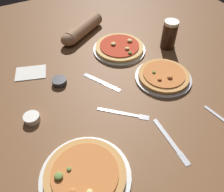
{
  "coord_description": "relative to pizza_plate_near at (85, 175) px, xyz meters",
  "views": [
    {
      "loc": [
        -0.35,
        -0.65,
        0.8
      ],
      "look_at": [
        0.0,
        0.0,
        0.02
      ],
      "focal_mm": 37.91,
      "sensor_mm": 36.0,
      "label": 1
    }
  ],
  "objects": [
    {
      "name": "pizza_plate_near",
      "position": [
        0.0,
        0.0,
        0.0
      ],
      "size": [
        0.32,
        0.32,
        0.05
      ],
      "color": "silver",
      "rests_on": "ground_plane"
    },
    {
      "name": "napkin_folded",
      "position": [
        -0.02,
        0.65,
        -0.01
      ],
      "size": [
        0.18,
        0.15,
        0.01
      ],
      "primitive_type": "cube",
      "rotation": [
        0.0,
        0.0,
        -0.32
      ],
      "color": "silver",
      "rests_on": "ground_plane"
    },
    {
      "name": "beer_mug_dark",
      "position": [
        0.74,
        0.5,
        0.06
      ],
      "size": [
        0.12,
        0.1,
        0.16
      ],
      "color": "black",
      "rests_on": "ground_plane"
    },
    {
      "name": "ramekin_sauce",
      "position": [
        -0.09,
        0.34,
        -0.0
      ],
      "size": [
        0.07,
        0.07,
        0.03
      ],
      "primitive_type": "cylinder",
      "color": "silver",
      "rests_on": "ground_plane"
    },
    {
      "name": "ground_plane",
      "position": [
        0.26,
        0.29,
        -0.03
      ],
      "size": [
        2.4,
        2.4,
        0.03
      ],
      "primitive_type": "cube",
      "color": "brown"
    },
    {
      "name": "ramekin_butter",
      "position": [
        0.08,
        0.5,
        -0.0
      ],
      "size": [
        0.07,
        0.07,
        0.03
      ],
      "primitive_type": "cylinder",
      "color": "#333338",
      "rests_on": "ground_plane"
    },
    {
      "name": "pizza_plate_far",
      "position": [
        0.48,
        0.6,
        0.0
      ],
      "size": [
        0.3,
        0.3,
        0.05
      ],
      "color": "silver",
      "rests_on": "ground_plane"
    },
    {
      "name": "knife_right",
      "position": [
        0.36,
        -0.02,
        -0.01
      ],
      "size": [
        0.03,
        0.23,
        0.01
      ],
      "color": "silver",
      "rests_on": "ground_plane"
    },
    {
      "name": "diner_arm",
      "position": [
        0.34,
        0.84,
        0.02
      ],
      "size": [
        0.32,
        0.22,
        0.08
      ],
      "color": "#936B4C",
      "rests_on": "ground_plane"
    },
    {
      "name": "fork_left",
      "position": [
        0.27,
        0.18,
        -0.01
      ],
      "size": [
        0.18,
        0.17,
        0.01
      ],
      "color": "silver",
      "rests_on": "ground_plane"
    },
    {
      "name": "knife_spare",
      "position": [
        0.27,
        0.41,
        -0.01
      ],
      "size": [
        0.12,
        0.2,
        0.01
      ],
      "color": "silver",
      "rests_on": "ground_plane"
    },
    {
      "name": "pizza_plate_side",
      "position": [
        0.55,
        0.28,
        0.0
      ],
      "size": [
        0.28,
        0.28,
        0.05
      ],
      "color": "#B2B2B7",
      "rests_on": "ground_plane"
    }
  ]
}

